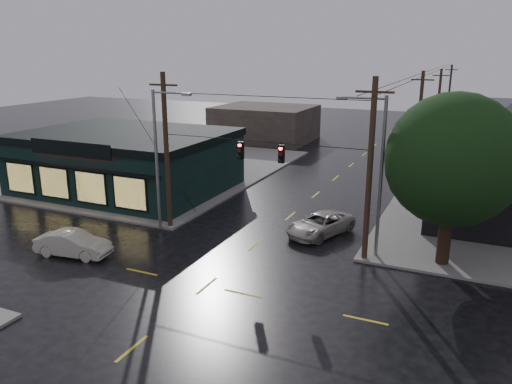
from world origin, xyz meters
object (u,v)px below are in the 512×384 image
at_px(utility_pole_nw, 170,227).
at_px(utility_pole_ne, 364,260).
at_px(sedan_cream, 73,244).
at_px(corner_tree, 453,160).
at_px(suv_silver, 320,224).

distance_m(utility_pole_nw, utility_pole_ne, 13.00).
bearing_deg(sedan_cream, corner_tree, -78.09).
relative_size(utility_pole_ne, sedan_cream, 2.32).
bearing_deg(utility_pole_nw, sedan_cream, -110.98).
bearing_deg(utility_pole_nw, utility_pole_ne, 0.00).
bearing_deg(utility_pole_nw, corner_tree, 3.47).
distance_m(corner_tree, utility_pole_nw, 18.09).
relative_size(utility_pole_nw, sedan_cream, 2.32).
bearing_deg(utility_pole_ne, sedan_cream, -157.85).
height_order(corner_tree, utility_pole_nw, corner_tree).
bearing_deg(corner_tree, utility_pole_ne, -165.73).
bearing_deg(corner_tree, suv_silver, 166.47).
distance_m(sedan_cream, suv_silver, 15.02).
distance_m(utility_pole_nw, sedan_cream, 6.75).
height_order(corner_tree, utility_pole_ne, corner_tree).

